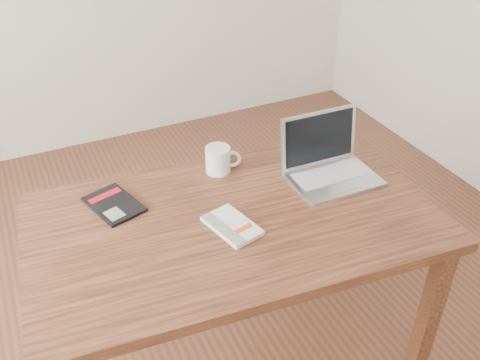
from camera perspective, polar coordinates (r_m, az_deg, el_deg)
name	(u,v)px	position (r m, az deg, el deg)	size (l,w,h in m)	color
room	(143,48)	(1.46, -10.33, 13.69)	(4.04, 4.04, 2.70)	#532F1C
desk	(234,238)	(1.84, -0.61, -6.21)	(1.42, 0.89, 0.75)	#502A18
white_guidebook	(232,226)	(1.74, -0.86, -4.90)	(0.16, 0.22, 0.02)	silver
black_guidebook	(114,204)	(1.89, -13.31, -2.54)	(0.20, 0.24, 0.01)	black
laptop	(328,164)	(2.00, 9.41, 1.68)	(0.32, 0.26, 0.22)	silver
coffee_mug	(219,159)	(1.99, -2.27, 2.24)	(0.13, 0.09, 0.10)	white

